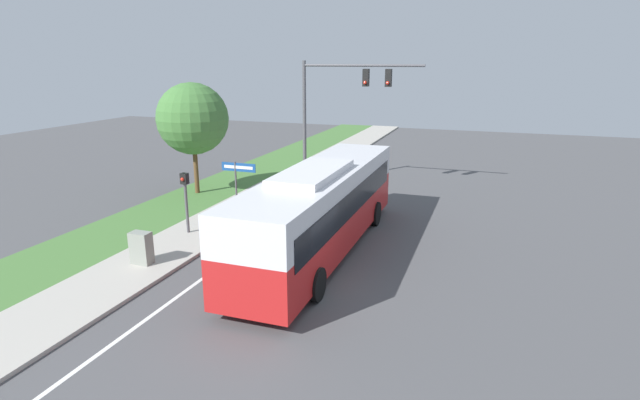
{
  "coord_description": "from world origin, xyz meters",
  "views": [
    {
      "loc": [
        5.1,
        -13.37,
        6.93
      ],
      "look_at": [
        -1.11,
        4.22,
        1.72
      ],
      "focal_mm": 28.0,
      "sensor_mm": 36.0,
      "label": 1
    }
  ],
  "objects_px": {
    "street_sign": "(237,180)",
    "bus": "(321,205)",
    "utility_cabinet": "(141,248)",
    "pedestrian_signal": "(185,193)",
    "signal_gantry": "(338,99)"
  },
  "relations": [
    {
      "from": "street_sign",
      "to": "bus",
      "type": "bearing_deg",
      "value": -23.04
    },
    {
      "from": "utility_cabinet",
      "to": "pedestrian_signal",
      "type": "bearing_deg",
      "value": 96.2
    },
    {
      "from": "signal_gantry",
      "to": "street_sign",
      "type": "distance_m",
      "value": 8.46
    },
    {
      "from": "bus",
      "to": "signal_gantry",
      "type": "bearing_deg",
      "value": 104.13
    },
    {
      "from": "bus",
      "to": "street_sign",
      "type": "xyz_separation_m",
      "value": [
        -4.48,
        1.91,
        0.17
      ]
    },
    {
      "from": "street_sign",
      "to": "utility_cabinet",
      "type": "bearing_deg",
      "value": -99.99
    },
    {
      "from": "bus",
      "to": "signal_gantry",
      "type": "distance_m",
      "value": 10.34
    },
    {
      "from": "bus",
      "to": "street_sign",
      "type": "bearing_deg",
      "value": 156.96
    },
    {
      "from": "signal_gantry",
      "to": "utility_cabinet",
      "type": "distance_m",
      "value": 13.97
    },
    {
      "from": "signal_gantry",
      "to": "utility_cabinet",
      "type": "height_order",
      "value": "signal_gantry"
    },
    {
      "from": "bus",
      "to": "pedestrian_signal",
      "type": "bearing_deg",
      "value": -179.3
    },
    {
      "from": "signal_gantry",
      "to": "utility_cabinet",
      "type": "xyz_separation_m",
      "value": [
        -3.01,
        -12.95,
        -4.27
      ]
    },
    {
      "from": "bus",
      "to": "utility_cabinet",
      "type": "distance_m",
      "value": 6.49
    },
    {
      "from": "bus",
      "to": "street_sign",
      "type": "height_order",
      "value": "bus"
    },
    {
      "from": "bus",
      "to": "pedestrian_signal",
      "type": "distance_m",
      "value": 5.78
    }
  ]
}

